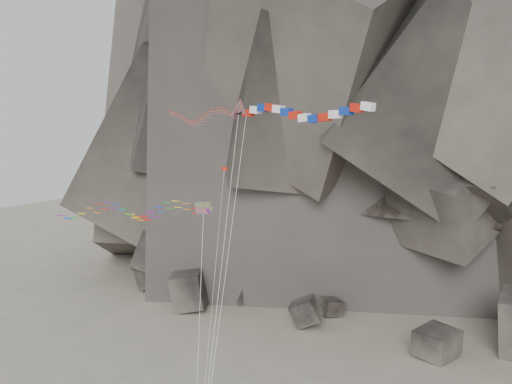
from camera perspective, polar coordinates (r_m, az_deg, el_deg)
The scene contains 6 objects.
headland at distance 113.15m, azimuth 17.00°, elevation 14.27°, with size 110.00×70.00×84.00m, color #5A524A, non-canonical shape.
boulder_field at distance 86.41m, azimuth 3.92°, elevation -9.52°, with size 68.77×15.56×9.48m.
delta_kite at distance 49.78m, azimuth -5.13°, elevation 6.77°, with size 11.09×12.03×26.47m.
banner_kite at distance 44.60m, azimuth 4.02°, elevation 6.99°, with size 11.48×12.97×26.06m.
parafoil_kite at distance 52.48m, azimuth -11.74°, elevation -1.57°, with size 20.68×10.14×18.85m.
pennant_kite at distance 48.05m, azimuth -3.56°, elevation -5.80°, with size 6.85×14.11×21.04m.
Camera 1 is at (26.44, -38.99, 27.04)m, focal length 45.00 mm.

